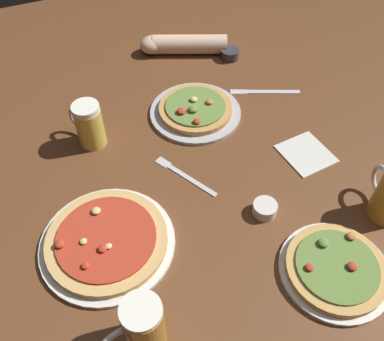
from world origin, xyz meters
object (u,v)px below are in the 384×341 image
beer_mug_dark (142,326)px  beer_mug_amber (89,124)px  napkin_folded (306,153)px  diner_arm (180,44)px  ramekin_sauce (265,209)px  knife_right (264,91)px  pizza_plate_near (107,241)px  ramekin_butter (230,54)px  fork_spare (184,175)px  pizza_plate_side (336,269)px  pizza_plate_far (195,110)px

beer_mug_dark → beer_mug_amber: (0.04, 0.63, -0.00)m
napkin_folded → diner_arm: size_ratio=0.45×
ramekin_sauce → knife_right: ramekin_sauce is taller
pizza_plate_near → knife_right: (0.66, 0.38, -0.01)m
knife_right → diner_arm: bearing=118.2°
ramekin_butter → knife_right: ramekin_butter is taller
napkin_folded → diner_arm: (-0.15, 0.64, 0.03)m
beer_mug_dark → diner_arm: (0.47, 0.97, -0.04)m
ramekin_butter → diner_arm: (-0.16, 0.11, 0.02)m
pizza_plate_near → fork_spare: bearing=27.2°
ramekin_butter → fork_spare: size_ratio=0.34×
pizza_plate_side → diner_arm: 1.00m
pizza_plate_far → knife_right: pizza_plate_far is taller
ramekin_sauce → napkin_folded: size_ratio=0.45×
pizza_plate_side → knife_right: size_ratio=1.16×
pizza_plate_side → ramekin_butter: 0.91m
pizza_plate_near → diner_arm: size_ratio=1.06×
ramekin_butter → beer_mug_dark: bearing=-126.0°
knife_right → ramekin_sauce: bearing=-119.5°
diner_arm → beer_mug_dark: bearing=-115.8°
pizza_plate_side → fork_spare: (-0.22, 0.42, -0.01)m
knife_right → pizza_plate_side: bearing=-105.3°
pizza_plate_side → knife_right: (0.18, 0.66, -0.01)m
beer_mug_amber → napkin_folded: bearing=-27.6°
ramekin_butter → napkin_folded: size_ratio=0.47×
beer_mug_amber → ramekin_butter: (0.59, 0.23, -0.05)m
beer_mug_amber → napkin_folded: beer_mug_amber is taller
beer_mug_amber → ramekin_butter: beer_mug_amber is taller
pizza_plate_far → pizza_plate_side: (0.08, -0.65, 0.00)m
pizza_plate_far → pizza_plate_side: pizza_plate_far is taller
beer_mug_amber → fork_spare: (0.21, -0.24, -0.07)m
pizza_plate_side → ramekin_butter: (0.16, 0.89, 0.00)m
pizza_plate_side → napkin_folded: (0.15, 0.36, -0.01)m
pizza_plate_near → beer_mug_dark: bearing=-87.6°
fork_spare → napkin_folded: bearing=-9.8°
fork_spare → diner_arm: (0.22, 0.58, 0.03)m
beer_mug_dark → beer_mug_amber: 0.63m
beer_mug_amber → napkin_folded: 0.65m
ramekin_butter → pizza_plate_far: bearing=-135.5°
beer_mug_dark → beer_mug_amber: beer_mug_dark is taller
pizza_plate_far → fork_spare: pizza_plate_far is taller
pizza_plate_far → ramekin_butter: bearing=44.5°
beer_mug_dark → pizza_plate_far: bearing=58.3°
ramekin_sauce → fork_spare: 0.25m
ramekin_butter → napkin_folded: 0.54m
ramekin_sauce → pizza_plate_near: bearing=170.8°
beer_mug_amber → napkin_folded: size_ratio=1.00×
ramekin_sauce → knife_right: (0.25, 0.44, -0.01)m
pizza_plate_near → napkin_folded: bearing=6.4°
pizza_plate_far → ramekin_butter: (0.24, 0.24, 0.00)m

